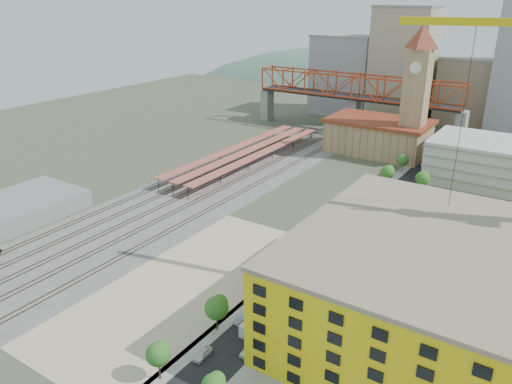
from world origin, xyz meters
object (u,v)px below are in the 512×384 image
Objects in this scene: construction_building at (428,288)px; site_trailer_b at (282,297)px; site_trailer_a at (257,321)px; car_0 at (202,354)px; clock_tower at (417,82)px; site_trailer_c at (299,281)px; site_trailer_d at (322,260)px.

construction_building reaches higher than site_trailer_b.
car_0 is (-3.00, -12.28, -0.53)m from site_trailer_a.
clock_tower is 109.59m from site_trailer_b.
car_0 is (-3.00, -21.54, -0.57)m from site_trailer_b.
site_trailer_c is 10.98m from site_trailer_d.
construction_building is 5.41× the size of site_trailer_b.
site_trailer_d is at bearing -84.81° from clock_tower.
site_trailer_b is at bearing -85.68° from clock_tower.
construction_building is at bearing 27.23° from site_trailer_a.
site_trailer_c is at bearing -85.38° from clock_tower.
clock_tower reaches higher than site_trailer_d.
car_0 is (-3.00, -39.27, -0.62)m from site_trailer_d.
site_trailer_b is at bearing 78.45° from car_0.
clock_tower is 107.36m from construction_building.
car_0 is at bearing -136.68° from construction_building.
site_trailer_a reaches higher than car_0.
site_trailer_c is (-26.00, 0.94, -8.05)m from construction_building.
construction_building is 29.72m from site_trailer_d.
car_0 is (5.00, -127.34, -27.99)m from clock_tower.
site_trailer_d is (8.00, -88.08, -27.37)m from clock_tower.
site_trailer_a is (8.00, -115.06, -27.46)m from clock_tower.
site_trailer_a is at bearing -77.54° from site_trailer_c.
clock_tower reaches higher than site_trailer_c.
clock_tower is at bearing 108.78° from construction_building.
site_trailer_b is 0.94× the size of site_trailer_c.
site_trailer_c reaches higher than site_trailer_a.
clock_tower is 92.58m from site_trailer_d.
site_trailer_b is at bearing 87.14° from site_trailer_a.
clock_tower is at bearing 75.41° from site_trailer_b.
clock_tower is 103.07m from site_trailer_c.
clock_tower is at bearing 88.63° from car_0.
site_trailer_c is at bearing 87.14° from site_trailer_a.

